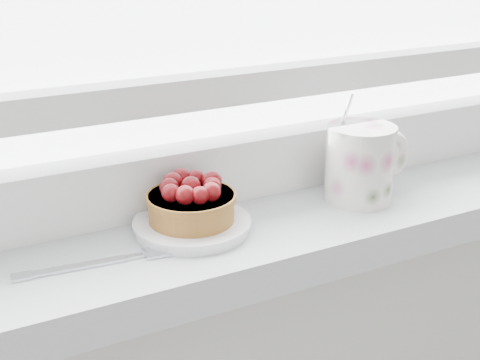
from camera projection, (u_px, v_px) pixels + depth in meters
saucer at (192, 225)px, 0.70m from camera, size 0.12×0.12×0.01m
raspberry_tart at (191, 201)px, 0.69m from camera, size 0.09×0.09×0.05m
floral_mug at (362, 161)px, 0.76m from camera, size 0.11×0.08×0.13m
fork at (109, 261)px, 0.63m from camera, size 0.18×0.04×0.00m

